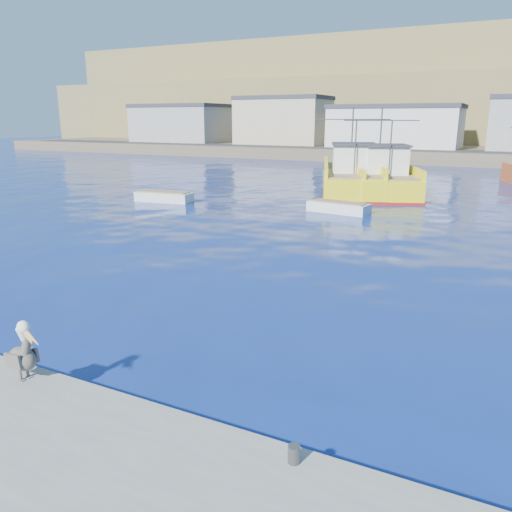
{
  "coord_description": "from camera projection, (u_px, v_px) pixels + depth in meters",
  "views": [
    {
      "loc": [
        5.5,
        -9.72,
        5.79
      ],
      "look_at": [
        -1.47,
        4.17,
        1.48
      ],
      "focal_mm": 35.0,
      "sensor_mm": 36.0,
      "label": 1
    }
  ],
  "objects": [
    {
      "name": "skiff_left",
      "position": [
        164.0,
        198.0,
        35.76
      ],
      "size": [
        4.24,
        1.91,
        0.89
      ],
      "color": "silver",
      "rests_on": "ground"
    },
    {
      "name": "trawler_yellow_b",
      "position": [
        381.0,
        179.0,
        39.77
      ],
      "size": [
        8.7,
        13.36,
        6.69
      ],
      "color": "yellow",
      "rests_on": "ground"
    },
    {
      "name": "trawler_yellow_a",
      "position": [
        351.0,
        178.0,
        40.33
      ],
      "size": [
        8.51,
        13.99,
        6.77
      ],
      "color": "yellow",
      "rests_on": "ground"
    },
    {
      "name": "far_shore",
      "position": [
        488.0,
        102.0,
        103.97
      ],
      "size": [
        200.0,
        81.0,
        24.0
      ],
      "color": "brown",
      "rests_on": "ground"
    },
    {
      "name": "dock_bollards",
      "position": [
        170.0,
        415.0,
        8.93
      ],
      "size": [
        36.2,
        0.2,
        0.3
      ],
      "color": "#4C4C4C",
      "rests_on": "dock"
    },
    {
      "name": "ground",
      "position": [
        234.0,
        361.0,
        12.3
      ],
      "size": [
        260.0,
        260.0,
        0.0
      ],
      "primitive_type": "plane",
      "color": "navy",
      "rests_on": "ground"
    },
    {
      "name": "skiff_mid",
      "position": [
        338.0,
        208.0,
        31.62
      ],
      "size": [
        4.07,
        1.96,
        0.85
      ],
      "color": "silver",
      "rests_on": "ground"
    },
    {
      "name": "pelican",
      "position": [
        23.0,
        354.0,
        10.32
      ],
      "size": [
        1.1,
        0.52,
        1.35
      ],
      "color": "#595451",
      "rests_on": "dock"
    }
  ]
}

